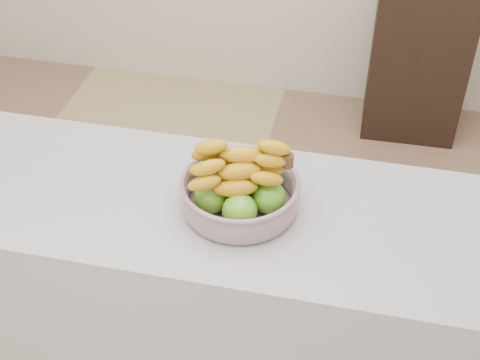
{
  "coord_description": "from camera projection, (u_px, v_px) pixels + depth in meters",
  "views": [
    {
      "loc": [
        0.5,
        -1.48,
        2.16
      ],
      "look_at": [
        0.19,
        -0.11,
        1.0
      ],
      "focal_mm": 50.0,
      "sensor_mm": 36.0,
      "label": 1
    }
  ],
  "objects": [
    {
      "name": "ground",
      "position": [
        198.0,
        357.0,
        2.57
      ],
      "size": [
        4.0,
        4.0,
        0.0
      ],
      "primitive_type": "plane",
      "color": "tan",
      "rests_on": "ground"
    },
    {
      "name": "fruit_bowl",
      "position": [
        240.0,
        190.0,
        1.85
      ],
      "size": [
        0.33,
        0.33,
        0.21
      ],
      "rotation": [
        0.0,
        0.0,
        0.21
      ],
      "color": "#9BA5BA",
      "rests_on": "counter"
    },
    {
      "name": "counter",
      "position": [
        184.0,
        301.0,
        2.21
      ],
      "size": [
        2.0,
        0.6,
        0.9
      ],
      "primitive_type": "cube",
      "color": "#9E9DA5",
      "rests_on": "ground"
    },
    {
      "name": "cabinet",
      "position": [
        419.0,
        54.0,
        3.51
      ],
      "size": [
        0.5,
        0.4,
        0.89
      ],
      "primitive_type": "cube",
      "rotation": [
        0.0,
        0.0,
        0.02
      ],
      "color": "black",
      "rests_on": "ground"
    }
  ]
}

